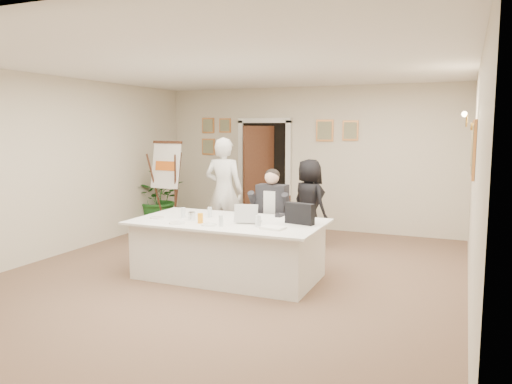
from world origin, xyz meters
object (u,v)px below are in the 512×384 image
object	(u,v)px
conference_table	(228,248)
steel_jug	(192,216)
seated_man	(271,216)
flip_chart	(169,192)
standing_woman	(309,203)
potted_palm	(160,198)
oj_glass	(200,218)
paper_stack	(273,228)
laptop	(249,212)
laptop_bag	(300,214)
standing_man	(224,191)

from	to	relation	value
conference_table	steel_jug	world-z (taller)	steel_jug
seated_man	flip_chart	xyz separation A→B (m)	(-2.52, 1.19, 0.09)
standing_woman	potted_palm	size ratio (longest dim) A/B	1.26
oj_glass	steel_jug	bearing A→B (deg)	145.37
conference_table	steel_jug	distance (m)	0.66
paper_stack	seated_man	bearing A→B (deg)	112.14
steel_jug	laptop	bearing A→B (deg)	11.52
seated_man	oj_glass	world-z (taller)	seated_man
steel_jug	laptop_bag	bearing A→B (deg)	12.22
standing_woman	conference_table	bearing A→B (deg)	109.41
standing_man	potted_palm	size ratio (longest dim) A/B	1.57
seated_man	standing_woman	xyz separation A→B (m)	(0.22, 1.21, 0.03)
paper_stack	steel_jug	xyz separation A→B (m)	(-1.21, 0.12, 0.04)
conference_table	oj_glass	world-z (taller)	oj_glass
flip_chart	standing_man	bearing A→B (deg)	-15.72
standing_woman	potted_palm	bearing A→B (deg)	23.73
laptop_bag	steel_jug	size ratio (longest dim) A/B	3.52
standing_man	steel_jug	xyz separation A→B (m)	(0.45, -1.88, -0.09)
laptop	paper_stack	size ratio (longest dim) A/B	1.18
standing_woman	paper_stack	xyz separation A→B (m)	(0.26, -2.40, 0.05)
flip_chart	laptop_bag	xyz separation A→B (m)	(3.21, -1.95, 0.11)
oj_glass	steel_jug	size ratio (longest dim) A/B	1.18
standing_man	laptop_bag	world-z (taller)	standing_man
flip_chart	standing_man	size ratio (longest dim) A/B	0.93
laptop_bag	oj_glass	bearing A→B (deg)	-146.85
flip_chart	laptop_bag	bearing A→B (deg)	-31.30
potted_palm	laptop	bearing A→B (deg)	-39.96
standing_woman	flip_chart	bearing A→B (deg)	32.83
seated_man	steel_jug	xyz separation A→B (m)	(-0.73, -1.07, 0.12)
seated_man	oj_glass	size ratio (longest dim) A/B	10.94
standing_woman	laptop_bag	world-z (taller)	standing_woman
flip_chart	steel_jug	distance (m)	2.88
potted_palm	oj_glass	world-z (taller)	potted_palm
potted_palm	paper_stack	distance (m)	4.60
laptop_bag	oj_glass	size ratio (longest dim) A/B	2.98
standing_man	oj_glass	xyz separation A→B (m)	(0.67, -2.03, -0.08)
paper_stack	oj_glass	xyz separation A→B (m)	(-1.00, -0.02, 0.05)
potted_palm	paper_stack	size ratio (longest dim) A/B	4.12
paper_stack	oj_glass	distance (m)	1.00
laptop	laptop_bag	distance (m)	0.66
conference_table	laptop	distance (m)	0.61
flip_chart	standing_woman	size ratio (longest dim) A/B	1.16
standing_man	laptop_bag	bearing A→B (deg)	135.17
conference_table	standing_man	size ratio (longest dim) A/B	1.38
laptop_bag	standing_woman	bearing A→B (deg)	115.74
laptop_bag	flip_chart	bearing A→B (deg)	161.14
seated_man	standing_man	bearing A→B (deg)	147.23
standing_man	standing_woman	size ratio (longest dim) A/B	1.24
conference_table	laptop_bag	size ratio (longest dim) A/B	6.54
steel_jug	oj_glass	bearing A→B (deg)	-34.63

